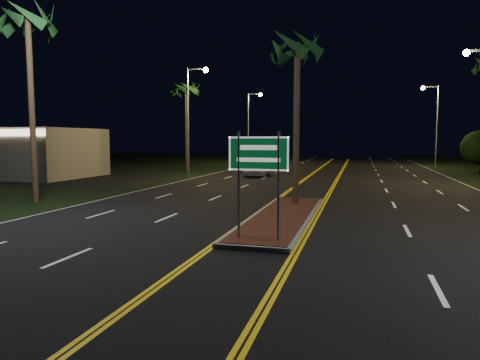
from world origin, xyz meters
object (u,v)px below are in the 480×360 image
(streetlight_left_far, at_px, (251,119))
(palm_left_near, at_px, (28,22))
(commercial_building, at_px, (5,153))
(streetlight_left_mid, at_px, (192,109))
(highway_sign, at_px, (258,164))
(streetlight_right_far, at_px, (434,116))
(palm_left_far, at_px, (186,89))
(car_far, at_px, (267,161))
(palm_median, at_px, (297,48))
(shrub_far, at_px, (479,148))
(car_near, at_px, (258,165))
(median_island, at_px, (282,217))

(streetlight_left_far, xyz_separation_m, palm_left_near, (-1.89, -36.00, 3.02))
(commercial_building, height_order, streetlight_left_mid, streetlight_left_mid)
(highway_sign, height_order, streetlight_right_far, streetlight_right_far)
(palm_left_far, bearing_deg, car_far, 49.88)
(palm_median, relative_size, shrub_far, 2.10)
(streetlight_right_far, bearing_deg, palm_left_near, -124.21)
(palm_median, xyz_separation_m, shrub_far, (13.80, 25.50, -4.94))
(commercial_building, bearing_deg, streetlight_right_far, 31.01)
(streetlight_right_far, height_order, palm_left_far, streetlight_right_far)
(streetlight_right_far, distance_m, shrub_far, 7.56)
(streetlight_left_far, bearing_deg, streetlight_right_far, -5.38)
(palm_left_near, relative_size, car_far, 2.13)
(palm_left_near, bearing_deg, streetlight_left_mid, 83.27)
(streetlight_left_far, height_order, streetlight_right_far, same)
(palm_left_near, relative_size, palm_left_far, 1.11)
(palm_left_far, bearing_deg, streetlight_left_mid, -61.33)
(palm_median, xyz_separation_m, car_near, (-5.50, 15.59, -6.36))
(commercial_building, height_order, streetlight_right_far, streetlight_right_far)
(highway_sign, relative_size, palm_left_near, 0.33)
(median_island, bearing_deg, palm_left_near, 175.43)
(median_island, bearing_deg, car_far, 103.27)
(palm_left_near, bearing_deg, median_island, -4.57)
(commercial_building, xyz_separation_m, streetlight_left_mid, (15.39, 4.01, 3.65))
(shrub_far, height_order, car_far, shrub_far)
(palm_left_far, bearing_deg, highway_sign, -63.08)
(palm_left_far, bearing_deg, streetlight_right_far, 30.88)
(streetlight_left_mid, bearing_deg, streetlight_right_far, 40.30)
(shrub_far, xyz_separation_m, car_near, (-19.30, -9.91, -1.42))
(palm_left_far, bearing_deg, palm_left_near, -89.14)
(median_island, height_order, palm_median, palm_median)
(car_near, bearing_deg, car_far, 94.31)
(palm_left_near, distance_m, car_far, 29.00)
(car_far, bearing_deg, palm_left_near, -96.00)
(highway_sign, relative_size, palm_left_far, 0.36)
(commercial_building, relative_size, streetlight_left_mid, 1.67)
(palm_median, relative_size, palm_left_near, 0.85)
(streetlight_right_far, bearing_deg, median_island, -106.87)
(median_island, relative_size, shrub_far, 2.59)
(streetlight_left_mid, distance_m, shrub_far, 27.40)
(car_near, bearing_deg, median_island, -76.84)
(streetlight_left_mid, height_order, palm_median, streetlight_left_mid)
(streetlight_left_mid, distance_m, car_far, 12.91)
(median_island, bearing_deg, highway_sign, -90.00)
(highway_sign, distance_m, streetlight_right_far, 40.74)
(shrub_far, bearing_deg, streetlight_right_far, 117.98)
(commercial_building, relative_size, car_near, 2.72)
(palm_median, distance_m, palm_left_near, 12.82)
(streetlight_left_far, bearing_deg, palm_median, -72.42)
(palm_median, height_order, palm_left_near, palm_left_near)
(streetlight_right_far, relative_size, car_far, 1.96)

